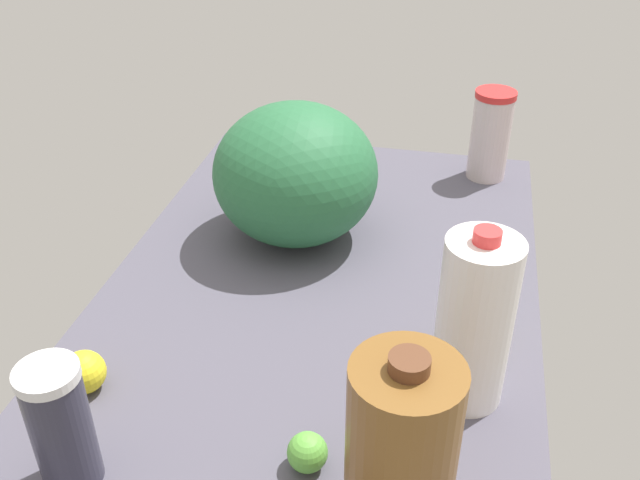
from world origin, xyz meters
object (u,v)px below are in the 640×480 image
at_px(shaker_bottle, 61,426).
at_px(watermelon, 295,174).
at_px(lemon_near_front, 84,372).
at_px(tumbler_cup, 490,135).
at_px(lime_beside_bowl, 307,452).
at_px(chocolate_milk_jug, 402,448).
at_px(milk_jug, 474,322).
at_px(lemon_loose, 477,320).

relative_size(shaker_bottle, watermelon, 0.59).
relative_size(shaker_bottle, lemon_near_front, 2.88).
xyz_separation_m(tumbler_cup, lime_beside_bowl, (0.89, -0.21, -0.08)).
relative_size(tumbler_cup, lime_beside_bowl, 3.78).
bearing_deg(tumbler_cup, watermelon, -47.11).
distance_m(chocolate_milk_jug, tumbler_cup, 0.94).
bearing_deg(watermelon, shaker_bottle, -12.28).
height_order(shaker_bottle, tumbler_cup, tumbler_cup).
relative_size(milk_jug, lemon_loose, 3.96).
bearing_deg(lime_beside_bowl, lemon_loose, 146.46).
relative_size(chocolate_milk_jug, lemon_near_front, 3.98).
bearing_deg(chocolate_milk_jug, milk_jug, 162.60).
bearing_deg(lime_beside_bowl, milk_jug, 132.85).
relative_size(shaker_bottle, lemon_loose, 2.62).
height_order(chocolate_milk_jug, shaker_bottle, chocolate_milk_jug).
relative_size(watermelon, lime_beside_bowl, 5.82).
height_order(chocolate_milk_jug, lemon_loose, chocolate_milk_jug).
height_order(watermelon, lemon_near_front, watermelon).
xyz_separation_m(shaker_bottle, lemon_loose, (-0.39, 0.50, -0.06)).
distance_m(shaker_bottle, lemon_near_front, 0.17).
height_order(shaker_bottle, milk_jug, milk_jug).
height_order(shaker_bottle, watermelon, watermelon).
xyz_separation_m(chocolate_milk_jug, milk_jug, (-0.23, 0.07, 0.01)).
distance_m(tumbler_cup, lime_beside_bowl, 0.92).
bearing_deg(lemon_near_front, milk_jug, 101.37).
xyz_separation_m(watermelon, lemon_loose, (0.25, 0.36, -0.10)).
bearing_deg(lime_beside_bowl, tumbler_cup, 166.76).
distance_m(tumbler_cup, lemon_near_front, 1.00).
relative_size(lemon_near_front, lime_beside_bowl, 1.20).
bearing_deg(chocolate_milk_jug, lemon_loose, 167.06).
bearing_deg(chocolate_milk_jug, tumbler_cup, 174.71).
xyz_separation_m(shaker_bottle, milk_jug, (-0.26, 0.48, 0.04)).
distance_m(chocolate_milk_jug, lime_beside_bowl, 0.16).
bearing_deg(chocolate_milk_jug, lime_beside_bowl, -112.22).
distance_m(shaker_bottle, tumbler_cup, 1.09).
distance_m(milk_jug, lemon_near_front, 0.57).
xyz_separation_m(tumbler_cup, milk_jug, (0.71, -0.01, 0.03)).
relative_size(lemon_near_front, lemon_loose, 0.91).
bearing_deg(milk_jug, shaker_bottle, -61.68).
distance_m(tumbler_cup, milk_jug, 0.71).
relative_size(watermelon, lemon_loose, 4.41).
bearing_deg(lemon_loose, tumbler_cup, 179.55).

